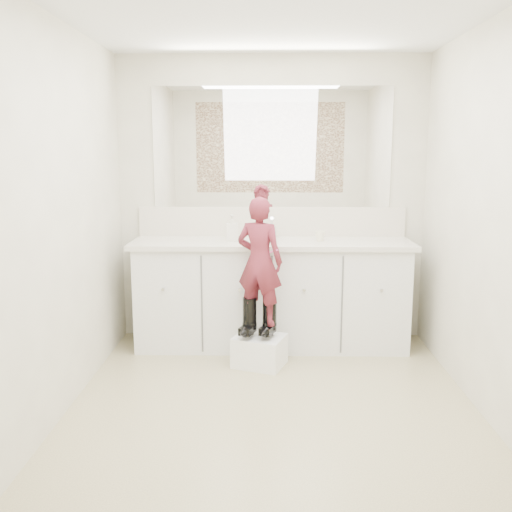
{
  "coord_description": "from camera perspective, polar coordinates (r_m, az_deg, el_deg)",
  "views": [
    {
      "loc": [
        -0.04,
        -3.38,
        1.62
      ],
      "look_at": [
        -0.12,
        0.73,
        0.85
      ],
      "focal_mm": 40.0,
      "sensor_mm": 36.0,
      "label": 1
    }
  ],
  "objects": [
    {
      "name": "cup",
      "position": [
        4.66,
        6.43,
        2.0
      ],
      "size": [
        0.11,
        0.11,
        0.08
      ],
      "primitive_type": "imported",
      "rotation": [
        0.0,
        0.0,
        0.29
      ],
      "color": "#F1EAC1",
      "rests_on": "countertop"
    },
    {
      "name": "ceiling",
      "position": [
        3.47,
        1.91,
        23.57
      ],
      "size": [
        3.0,
        3.0,
        0.0
      ],
      "primitive_type": "plane",
      "rotation": [
        3.14,
        0.0,
        0.0
      ],
      "color": "white",
      "rests_on": "wall_back"
    },
    {
      "name": "backsplash",
      "position": [
        4.9,
        1.57,
        3.46
      ],
      "size": [
        2.28,
        0.03,
        0.25
      ],
      "primitive_type": "cube",
      "color": "beige",
      "rests_on": "countertop"
    },
    {
      "name": "toddler",
      "position": [
        4.21,
        0.37,
        -0.54
      ],
      "size": [
        0.41,
        0.34,
        0.96
      ],
      "primitive_type": "imported",
      "rotation": [
        0.0,
        0.0,
        2.79
      ],
      "color": "#AB3443",
      "rests_on": "step_stool"
    },
    {
      "name": "vanity_cabinet",
      "position": [
        4.76,
        1.56,
        -4.0
      ],
      "size": [
        2.2,
        0.55,
        0.85
      ],
      "primitive_type": "cube",
      "color": "silver",
      "rests_on": "floor"
    },
    {
      "name": "countertop",
      "position": [
        4.65,
        1.58,
        1.27
      ],
      "size": [
        2.28,
        0.58,
        0.04
      ],
      "primitive_type": "cube",
      "color": "beige",
      "rests_on": "vanity_cabinet"
    },
    {
      "name": "boot_right",
      "position": [
        4.31,
        1.36,
        -6.15
      ],
      "size": [
        0.17,
        0.23,
        0.3
      ],
      "primitive_type": null,
      "rotation": [
        0.0,
        0.0,
        -0.35
      ],
      "color": "black",
      "rests_on": "step_stool"
    },
    {
      "name": "soap_bottle",
      "position": [
        4.66,
        -2.42,
        2.85
      ],
      "size": [
        0.1,
        0.1,
        0.21
      ],
      "primitive_type": "imported",
      "rotation": [
        0.0,
        0.0,
        0.08
      ],
      "color": "silver",
      "rests_on": "countertop"
    },
    {
      "name": "boot_left",
      "position": [
        4.31,
        -0.64,
        -6.14
      ],
      "size": [
        0.17,
        0.23,
        0.3
      ],
      "primitive_type": null,
      "rotation": [
        0.0,
        0.0,
        -0.35
      ],
      "color": "black",
      "rests_on": "step_stool"
    },
    {
      "name": "step_stool",
      "position": [
        4.39,
        0.35,
        -9.46
      ],
      "size": [
        0.44,
        0.41,
        0.23
      ],
      "primitive_type": "cube",
      "rotation": [
        0.0,
        0.0,
        -0.35
      ],
      "color": "white",
      "rests_on": "floor"
    },
    {
      "name": "wall_front",
      "position": [
        1.92,
        2.32,
        -1.97
      ],
      "size": [
        2.6,
        0.0,
        2.6
      ],
      "primitive_type": "plane",
      "rotation": [
        -1.57,
        0.0,
        0.0
      ],
      "color": "#BDB6A1",
      "rests_on": "floor"
    },
    {
      "name": "wall_right",
      "position": [
        3.66,
        22.63,
        3.18
      ],
      "size": [
        0.0,
        3.0,
        3.0
      ],
      "primitive_type": "plane",
      "rotation": [
        1.57,
        0.0,
        -1.57
      ],
      "color": "#BDB6A1",
      "rests_on": "floor"
    },
    {
      "name": "floor",
      "position": [
        3.75,
        1.68,
        -15.05
      ],
      "size": [
        3.0,
        3.0,
        0.0
      ],
      "primitive_type": "plane",
      "color": "#877C58",
      "rests_on": "ground"
    },
    {
      "name": "dot_panel",
      "position": [
        1.89,
        2.42,
        11.54
      ],
      "size": [
        2.0,
        0.01,
        1.2
      ],
      "primitive_type": "cube",
      "color": "#472819",
      "rests_on": "wall_front"
    },
    {
      "name": "toothbrush",
      "position": [
        4.17,
        1.32,
        0.35
      ],
      "size": [
        0.13,
        0.06,
        0.06
      ],
      "primitive_type": "cylinder",
      "rotation": [
        0.0,
        1.22,
        -0.35
      ],
      "color": "#EC5BAE",
      "rests_on": "toddler"
    },
    {
      "name": "mirror",
      "position": [
        4.87,
        1.6,
        10.79
      ],
      "size": [
        2.0,
        0.02,
        1.0
      ],
      "primitive_type": "cube",
      "color": "white",
      "rests_on": "wall_back"
    },
    {
      "name": "faucet",
      "position": [
        4.8,
        1.57,
        2.42
      ],
      "size": [
        0.08,
        0.08,
        0.1
      ],
      "primitive_type": "cylinder",
      "color": "silver",
      "rests_on": "countertop"
    },
    {
      "name": "wall_back",
      "position": [
        4.9,
        1.57,
        5.63
      ],
      "size": [
        2.6,
        0.0,
        2.6
      ],
      "primitive_type": "plane",
      "rotation": [
        1.57,
        0.0,
        0.0
      ],
      "color": "#BDB6A1",
      "rests_on": "floor"
    },
    {
      "name": "wall_left",
      "position": [
        3.63,
        -19.24,
        3.34
      ],
      "size": [
        0.0,
        3.0,
        3.0
      ],
      "primitive_type": "plane",
      "rotation": [
        1.57,
        0.0,
        1.57
      ],
      "color": "#BDB6A1",
      "rests_on": "floor"
    }
  ]
}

